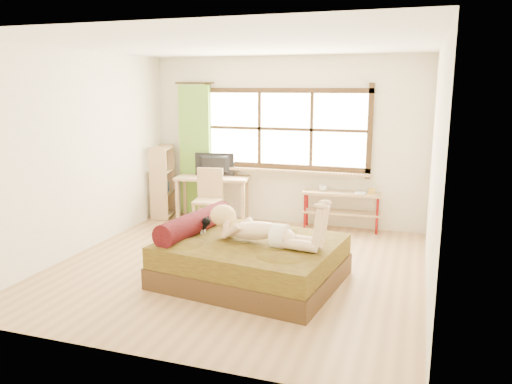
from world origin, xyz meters
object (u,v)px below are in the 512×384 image
(bed, at_px, (248,258))
(kitten, at_px, (198,223))
(chair, at_px, (209,195))
(pipe_shelf, at_px, (342,202))
(woman, at_px, (262,218))
(desk, at_px, (213,182))
(bookshelf, at_px, (163,181))

(bed, height_order, kitten, bed)
(chair, bearing_deg, pipe_shelf, 3.50)
(pipe_shelf, bearing_deg, kitten, -124.38)
(kitten, xyz_separation_m, chair, (-0.67, 1.86, -0.08))
(woman, bearing_deg, kitten, 178.21)
(woman, relative_size, pipe_shelf, 1.11)
(kitten, bearing_deg, desk, 116.67)
(desk, bearing_deg, kitten, -81.10)
(bed, xyz_separation_m, chair, (-1.34, 1.95, 0.26))
(bed, bearing_deg, bookshelf, 143.86)
(chair, distance_m, bookshelf, 1.06)
(woman, xyz_separation_m, pipe_shelf, (0.52, 2.49, -0.34))
(woman, relative_size, chair, 1.45)
(desk, bearing_deg, chair, -86.61)
(pipe_shelf, bearing_deg, woman, -105.49)
(kitten, height_order, chair, chair)
(kitten, distance_m, desk, 2.35)
(woman, distance_m, desk, 2.88)
(woman, distance_m, bookshelf, 3.45)
(desk, xyz_separation_m, pipe_shelf, (2.14, 0.12, -0.21))
(kitten, relative_size, chair, 0.31)
(woman, bearing_deg, chair, 135.41)
(woman, bearing_deg, pipe_shelf, 86.16)
(kitten, bearing_deg, bookshelf, 135.45)
(kitten, bearing_deg, pipe_shelf, 67.27)
(bed, height_order, pipe_shelf, bed)
(kitten, relative_size, pipe_shelf, 0.24)
(desk, bearing_deg, bookshelf, 173.00)
(kitten, relative_size, bookshelf, 0.24)
(kitten, height_order, desk, desk)
(desk, relative_size, pipe_shelf, 1.04)
(chair, bearing_deg, bookshelf, 152.50)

